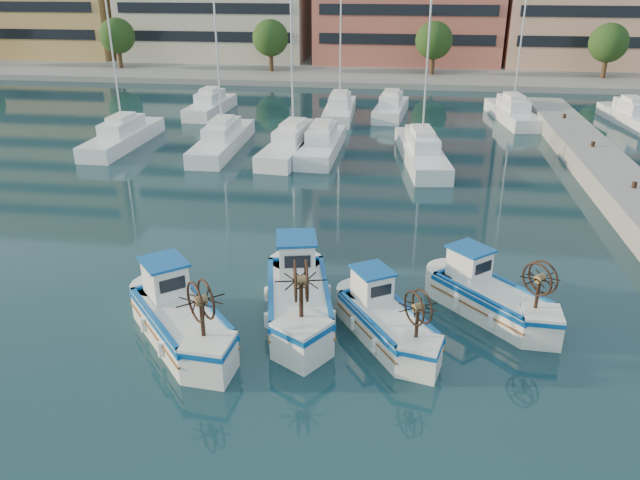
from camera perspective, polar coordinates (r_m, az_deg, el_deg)
The scene contains 6 objects.
ground at distance 21.11m, azimuth 2.95°, elevation -9.02°, with size 300.00×300.00×0.00m, color #193D42.
yacht_marina at distance 46.71m, azimuth 2.45°, elevation 10.18°, with size 39.75×22.49×11.50m.
fishing_boat_a at distance 21.18m, azimuth -12.69°, elevation -6.83°, with size 4.55×4.88×3.07m.
fishing_boat_b at distance 21.90m, azimuth -1.98°, elevation -4.99°, with size 3.11×5.36×3.24m.
fishing_boat_c at distance 20.89m, azimuth 6.02°, elevation -7.15°, with size 3.62×4.36×2.66m.
fishing_boat_d at distance 22.94m, azimuth 15.21°, elevation -4.82°, with size 4.22×4.36×2.79m.
Camera 1 is at (1.35, -17.73, 11.38)m, focal length 35.00 mm.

